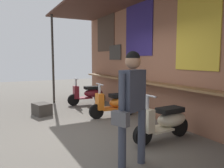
{
  "coord_description": "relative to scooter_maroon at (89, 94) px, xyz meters",
  "views": [
    {
      "loc": [
        4.38,
        -1.93,
        1.62
      ],
      "look_at": [
        -0.88,
        0.87,
        0.96
      ],
      "focal_mm": 35.87,
      "sensor_mm": 36.0,
      "label": 1
    }
  ],
  "objects": [
    {
      "name": "shopper_with_handbag",
      "position": [
        4.68,
        -1.21,
        0.68
      ],
      "size": [
        0.46,
        0.66,
        1.74
      ],
      "rotation": [
        0.0,
        0.0,
        0.39
      ],
      "color": "#383D4C",
      "rests_on": "ground_plane"
    },
    {
      "name": "scooter_cream",
      "position": [
        4.07,
        -0.0,
        0.0
      ],
      "size": [
        0.48,
        1.4,
        0.97
      ],
      "rotation": [
        0.0,
        0.0,
        -1.51
      ],
      "color": "beige",
      "rests_on": "ground_plane"
    },
    {
      "name": "merchandise_crate",
      "position": [
        0.84,
        -1.82,
        -0.22
      ],
      "size": [
        0.61,
        0.54,
        0.35
      ],
      "primitive_type": "cube",
      "rotation": [
        0.0,
        0.0,
        0.28
      ],
      "color": "#3D3833",
      "rests_on": "ground_plane"
    },
    {
      "name": "scooter_maroon",
      "position": [
        0.0,
        0.0,
        0.0
      ],
      "size": [
        0.48,
        1.4,
        0.97
      ],
      "rotation": [
        0.0,
        0.0,
        -1.63
      ],
      "color": "maroon",
      "rests_on": "ground_plane"
    },
    {
      "name": "market_stall_facade",
      "position": [
        3.06,
        0.8,
        1.5
      ],
      "size": [
        9.43,
        2.22,
        3.41
      ],
      "color": "#8C5B44",
      "rests_on": "ground_plane"
    },
    {
      "name": "ground_plane",
      "position": [
        3.06,
        -1.08,
        -0.39
      ],
      "size": [
        26.41,
        26.41,
        0.0
      ],
      "primitive_type": "plane",
      "color": "#605B54"
    },
    {
      "name": "scooter_orange",
      "position": [
        1.98,
        0.0,
        0.0
      ],
      "size": [
        0.47,
        1.4,
        0.97
      ],
      "rotation": [
        0.0,
        0.0,
        -1.62
      ],
      "color": "orange",
      "rests_on": "ground_plane"
    }
  ]
}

